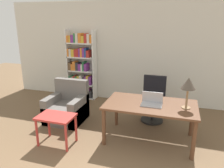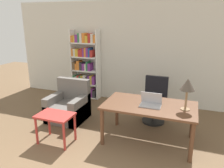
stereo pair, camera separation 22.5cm
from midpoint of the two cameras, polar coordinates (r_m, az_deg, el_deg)
name	(u,v)px [view 2 (the right image)]	position (r m, az deg, el deg)	size (l,w,h in m)	color
wall_back	(150,54)	(5.85, 10.92, 7.75)	(8.00, 0.06, 2.70)	silver
desk	(149,109)	(4.07, 11.30, -6.44)	(1.65, 0.94, 0.74)	brown
laptop	(151,103)	(3.98, 11.68, -4.84)	(0.37, 0.24, 0.24)	#B2B2B7
table_lamp	(188,86)	(3.85, 20.73, -0.41)	(0.25, 0.25, 0.55)	olive
office_chair	(155,101)	(4.98, 12.37, -4.36)	(0.53, 0.53, 1.00)	black
side_table_blue	(55,119)	(4.14, -13.08, -8.97)	(0.65, 0.45, 0.56)	#B2332D
armchair	(69,107)	(5.09, -10.02, -5.94)	(0.80, 0.79, 0.90)	#66605B
bookshelf	(85,66)	(6.31, -6.09, 4.64)	(0.83, 0.28, 1.95)	white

